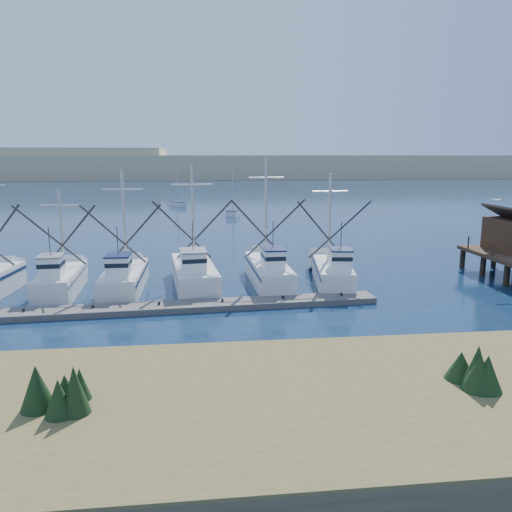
# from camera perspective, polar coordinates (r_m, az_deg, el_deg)

# --- Properties ---
(ground) EXTENTS (500.00, 500.00, 0.00)m
(ground) POSITION_cam_1_polar(r_m,az_deg,el_deg) (27.34, 2.58, -9.10)
(ground) COLOR #0D2339
(ground) RESTS_ON ground
(shore_bank) EXTENTS (40.00, 10.00, 1.60)m
(shore_bank) POSITION_cam_1_polar(r_m,az_deg,el_deg) (18.06, -19.14, -18.27)
(shore_bank) COLOR #4C422D
(shore_bank) RESTS_ON ground
(floating_dock) EXTENTS (28.30, 3.65, 0.38)m
(floating_dock) POSITION_cam_1_polar(r_m,az_deg,el_deg) (32.10, -11.01, -5.82)
(floating_dock) COLOR #5F5A55
(floating_dock) RESTS_ON ground
(dune_ridge) EXTENTS (360.00, 60.00, 10.00)m
(dune_ridge) POSITION_cam_1_polar(r_m,az_deg,el_deg) (235.39, -5.48, 10.15)
(dune_ridge) COLOR tan
(dune_ridge) RESTS_ON ground
(trawler_fleet) EXTENTS (28.07, 9.43, 9.53)m
(trawler_fleet) POSITION_cam_1_polar(r_m,az_deg,el_deg) (36.74, -9.66, -2.27)
(trawler_fleet) COLOR silver
(trawler_fleet) RESTS_ON ground
(sailboat_near) EXTENTS (2.73, 5.90, 8.10)m
(sailboat_near) POSITION_cam_1_polar(r_m,az_deg,el_deg) (82.82, -2.65, 5.04)
(sailboat_near) COLOR silver
(sailboat_near) RESTS_ON ground
(sailboat_far) EXTENTS (3.57, 5.23, 8.10)m
(sailboat_far) POSITION_cam_1_polar(r_m,az_deg,el_deg) (99.26, -8.99, 5.95)
(sailboat_far) COLOR silver
(sailboat_far) RESTS_ON ground
(flying_gull) EXTENTS (1.09, 0.20, 0.20)m
(flying_gull) POSITION_cam_1_polar(r_m,az_deg,el_deg) (41.80, 25.51, 5.80)
(flying_gull) COLOR white
(flying_gull) RESTS_ON ground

